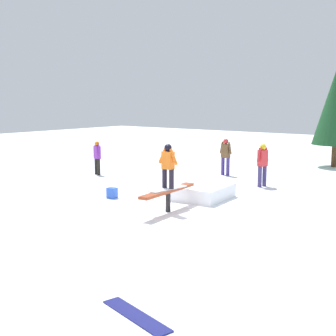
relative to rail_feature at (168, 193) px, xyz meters
The scene contains 9 objects.
ground_plane 0.55m from the rail_feature, ahead, with size 60.00×60.00×0.00m, color white.
rail_feature is the anchor object (origin of this frame).
snow_kicker_ramp 2.08m from the rail_feature, behind, with size 1.80×1.50×0.44m, color white.
main_rider_on_rail 0.71m from the rail_feature, ahead, with size 1.36×0.69×1.27m.
bystander_red 5.10m from the rail_feature, behind, with size 0.64×0.28×1.55m.
bystander_purple 7.11m from the rail_feature, 117.96° to the right, with size 0.29×0.57×1.40m.
bystander_brown 6.76m from the rail_feature, 162.96° to the right, with size 0.25×0.62×1.52m.
loose_snowboard_navy 6.41m from the rail_feature, 33.42° to the left, with size 1.41×0.28×0.02m, color navy.
backpack_on_snow 2.55m from the rail_feature, 97.64° to the right, with size 0.30×0.22×0.34m, color blue.
Camera 1 is at (10.13, 7.80, 3.14)m, focal length 50.00 mm.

